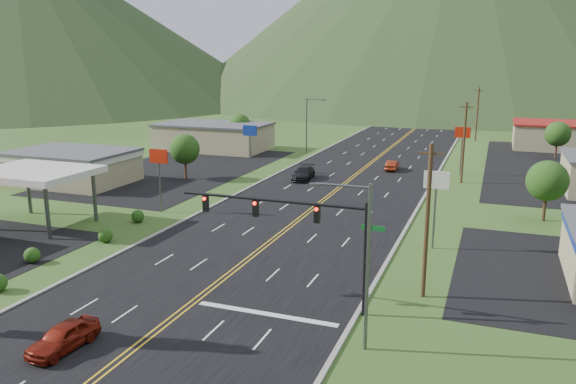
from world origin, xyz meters
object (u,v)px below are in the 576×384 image
(car_dark_mid, at_px, (304,174))
(gas_canopy, at_px, (34,174))
(streetlight_west, at_px, (308,122))
(traffic_signal, at_px, (301,223))
(streetlight_east, at_px, (362,256))
(car_red_near, at_px, (63,337))
(car_red_far, at_px, (392,166))

(car_dark_mid, bearing_deg, gas_canopy, -126.21)
(streetlight_west, bearing_deg, traffic_signal, -72.03)
(streetlight_east, xyz_separation_m, car_red_near, (-14.59, -5.65, -4.47))
(streetlight_east, height_order, car_red_near, streetlight_east)
(streetlight_east, bearing_deg, streetlight_west, 110.86)
(streetlight_east, xyz_separation_m, streetlight_west, (-22.86, 60.00, 0.00))
(streetlight_east, bearing_deg, car_dark_mid, 112.84)
(car_red_near, relative_size, car_dark_mid, 0.77)
(car_dark_mid, relative_size, car_red_far, 1.34)
(traffic_signal, height_order, streetlight_east, streetlight_east)
(traffic_signal, xyz_separation_m, car_dark_mid, (-12.08, 35.83, -4.54))
(car_red_far, bearing_deg, car_dark_mid, 45.29)
(streetlight_east, distance_m, car_dark_mid, 43.44)
(traffic_signal, height_order, car_red_far, traffic_signal)
(streetlight_west, xyz_separation_m, car_dark_mid, (6.09, -20.17, -4.39))
(streetlight_west, height_order, gas_canopy, streetlight_west)
(streetlight_east, relative_size, gas_canopy, 0.90)
(streetlight_east, xyz_separation_m, car_dark_mid, (-16.77, 39.83, -4.39))
(car_red_far, bearing_deg, gas_canopy, 54.07)
(streetlight_east, xyz_separation_m, gas_canopy, (-33.18, 12.00, -0.31))
(car_red_near, bearing_deg, car_red_far, 87.19)
(traffic_signal, relative_size, car_red_far, 3.21)
(streetlight_east, height_order, streetlight_west, same)
(streetlight_west, relative_size, car_red_near, 2.15)
(car_red_near, height_order, car_red_far, car_red_near)
(car_red_far, bearing_deg, car_red_near, 80.85)
(traffic_signal, relative_size, gas_canopy, 1.31)
(traffic_signal, bearing_deg, streetlight_east, -40.39)
(streetlight_east, bearing_deg, gas_canopy, 160.12)
(traffic_signal, height_order, streetlight_west, streetlight_west)
(gas_canopy, bearing_deg, car_red_near, -43.52)
(traffic_signal, bearing_deg, car_red_far, 93.16)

